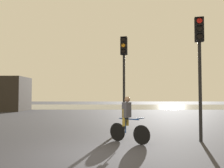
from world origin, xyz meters
The scene contains 5 objects.
ground_plane centered at (0.00, 0.00, 0.00)m, with size 120.00×120.00×0.00m, color #28282D.
water_strip centered at (0.00, 30.15, 0.00)m, with size 80.00×16.00×0.01m, color slate.
traffic_light_near_right centered at (3.74, 2.30, 3.15)m, with size 0.36×0.38×4.54m.
traffic_light_center centered at (1.09, 5.49, 3.17)m, with size 0.37×0.39×4.58m.
cyclist centered at (1.07, 2.04, 0.82)m, with size 1.34×1.12×1.62m.
Camera 1 is at (0.58, -6.81, 1.67)m, focal length 40.00 mm.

